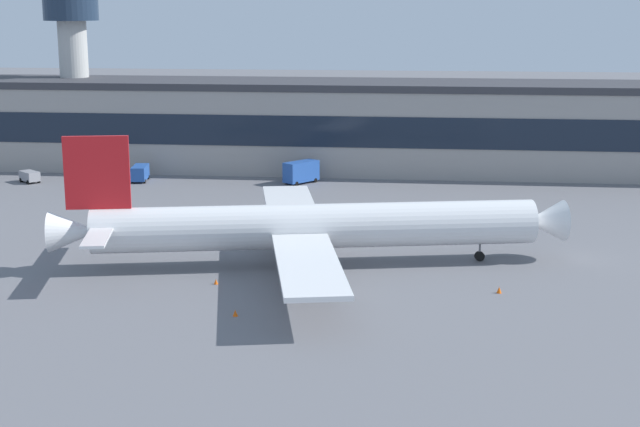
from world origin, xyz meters
name	(u,v)px	position (x,y,z in m)	size (l,w,h in m)	color
ground_plane	(350,264)	(0.00, 0.00, 0.00)	(600.00, 600.00, 0.00)	slate
terminal_building	(376,126)	(0.00, 59.55, 7.71)	(181.74, 17.09, 15.37)	#9E9993
airliner	(308,226)	(-4.60, -1.11, 4.47)	(56.74, 49.11, 14.82)	white
control_tower	(73,53)	(-54.51, 62.92, 19.59)	(9.67, 9.67, 31.36)	#B7B7B2
crew_van	(140,172)	(-37.78, 45.56, 1.46)	(2.81, 5.43, 2.55)	#2651A5
stair_truck	(301,171)	(-11.48, 46.41, 1.98)	(5.65, 6.17, 3.55)	#2651A5
baggage_tug	(29,176)	(-55.27, 42.41, 1.09)	(4.04, 3.86, 1.85)	gray
traffic_cone_0	(216,282)	(-13.25, -9.13, 0.28)	(0.45, 0.45, 0.56)	#F2590C
traffic_cone_1	(499,290)	(15.77, -9.06, 0.33)	(0.52, 0.52, 0.65)	#F2590C
traffic_cone_2	(235,313)	(-9.28, -18.85, 0.31)	(0.49, 0.49, 0.62)	#F2590C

